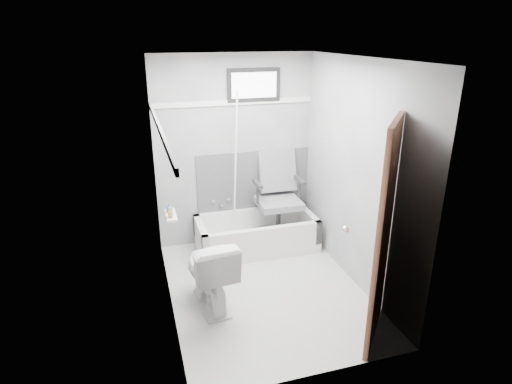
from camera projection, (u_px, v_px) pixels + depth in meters
name	position (u px, v px, depth m)	size (l,w,h in m)	color
floor	(265.00, 289.00, 4.65)	(2.60, 2.60, 0.00)	silver
ceiling	(267.00, 58.00, 3.81)	(2.60, 2.60, 0.00)	silver
wall_back	(235.00, 152.00, 5.39)	(2.00, 0.02, 2.40)	gray
wall_front	(322.00, 243.00, 3.06)	(2.00, 0.02, 2.40)	gray
wall_left	(163.00, 195.00, 3.96)	(0.02, 2.60, 2.40)	gray
wall_right	(356.00, 176.00, 4.49)	(0.02, 2.60, 2.40)	gray
bathtub	(256.00, 233.00, 5.46)	(1.50, 0.70, 0.42)	white
office_chair	(279.00, 196.00, 5.41)	(0.63, 0.63, 1.10)	slate
toilet	(209.00, 272.00, 4.25)	(0.44, 0.78, 0.76)	white
door	(432.00, 248.00, 3.41)	(0.78, 0.78, 2.00)	brown
window	(254.00, 85.00, 5.16)	(0.66, 0.04, 0.40)	black
backerboard	(254.00, 180.00, 5.59)	(1.50, 0.02, 0.78)	#4C4C4F
trim_back	(234.00, 103.00, 5.16)	(2.00, 0.02, 0.06)	white
trim_left	(160.00, 129.00, 3.75)	(0.02, 2.60, 0.06)	white
pole	(235.00, 169.00, 5.22)	(0.02, 0.02, 1.95)	white
shelf	(171.00, 215.00, 4.27)	(0.10, 0.32, 0.03)	white
soap_bottle_a	(170.00, 212.00, 4.18)	(0.04, 0.04, 0.10)	#A68A53
soap_bottle_b	(169.00, 208.00, 4.30)	(0.06, 0.06, 0.08)	#466081
faucet	(221.00, 202.00, 5.54)	(0.26, 0.10, 0.16)	silver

